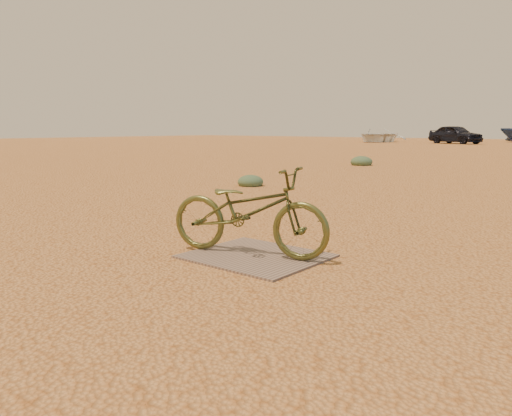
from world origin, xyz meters
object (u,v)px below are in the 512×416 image
Objects in this scene: car at (455,134)px; boat_near_left at (377,135)px; plywood_board at (256,256)px; bicycle at (248,211)px.

boat_near_left is at bearing 111.41° from car.
car is at bearing -4.91° from boat_near_left.
plywood_board is 0.76× the size of bicycle.
plywood_board is at bearing -94.60° from bicycle.
bicycle is 43.30m from boat_near_left.
bicycle is 0.30× the size of boat_near_left.
bicycle is 40.77m from car.
car reaches higher than boat_near_left.
boat_near_left is at bearing 114.29° from plywood_board.
plywood_board is 40.78m from car.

